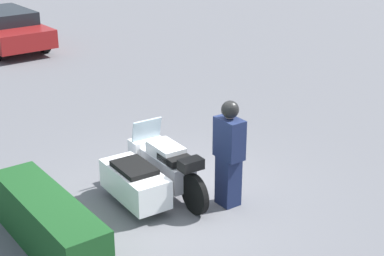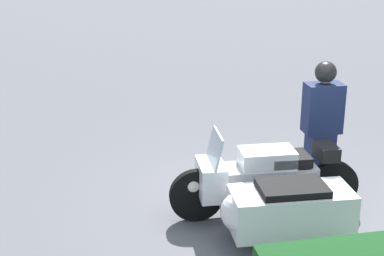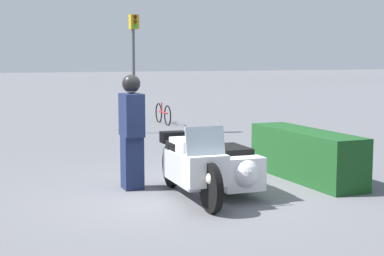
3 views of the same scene
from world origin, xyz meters
name	(u,v)px [view 3 (image 3 of 3)]	position (x,y,z in m)	size (l,w,h in m)	color
ground_plane	(189,191)	(0.00, 0.00, 0.00)	(160.00, 160.00, 0.00)	slate
police_motorcycle	(212,166)	(0.48, 0.18, 0.48)	(2.49, 1.39, 1.17)	black
officer_rider	(132,129)	(-0.56, -0.78, 0.98)	(0.51, 0.32, 1.86)	#192347
hedge_bush_curbside	(306,155)	(-0.09, 2.25, 0.43)	(2.70, 0.68, 0.87)	#19471E
traffic_light_far	(134,56)	(-7.35, 1.38, 2.19)	(0.22, 0.28, 3.32)	#4C4C4C
bicycle_parked	(163,114)	(-9.34, 2.96, 0.32)	(1.62, 0.11, 0.70)	black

